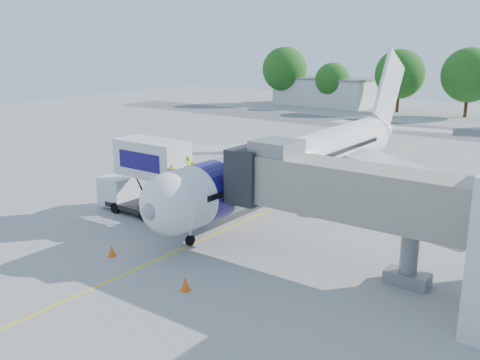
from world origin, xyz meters
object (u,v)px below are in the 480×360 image
Objects in this scene: jet_bridge at (331,189)px; catering_hiloader at (146,178)px; ground_tug at (88,260)px; aircraft at (304,159)px.

catering_hiloader is (-14.26, -0.00, -1.58)m from jet_bridge.
jet_bridge reaches higher than ground_tug.
aircraft is 2.71× the size of jet_bridge.
aircraft reaches higher than catering_hiloader.
catering_hiloader is at bearing -119.40° from aircraft.
ground_tug is at bearing -63.04° from catering_hiloader.
catering_hiloader is at bearing 134.58° from ground_tug.
ground_tug is (-9.89, -8.61, -3.69)m from jet_bridge.
jet_bridge is 1.64× the size of catering_hiloader.
aircraft is at bearing 60.60° from catering_hiloader.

